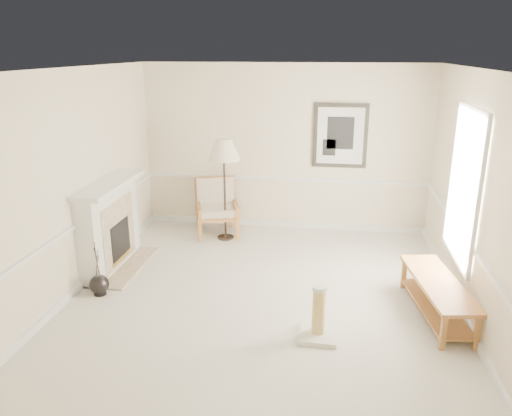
{
  "coord_description": "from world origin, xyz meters",
  "views": [
    {
      "loc": [
        0.79,
        -5.86,
        3.12
      ],
      "look_at": [
        -0.2,
        0.7,
        0.99
      ],
      "focal_mm": 35.0,
      "sensor_mm": 36.0,
      "label": 1
    }
  ],
  "objects": [
    {
      "name": "ground",
      "position": [
        0.0,
        0.0,
        0.0
      ],
      "size": [
        5.5,
        5.5,
        0.0
      ],
      "primitive_type": "plane",
      "color": "silver",
      "rests_on": "ground"
    },
    {
      "name": "room",
      "position": [
        0.14,
        0.08,
        1.87
      ],
      "size": [
        5.04,
        5.54,
        2.92
      ],
      "color": "beige",
      "rests_on": "ground"
    },
    {
      "name": "fireplace",
      "position": [
        -2.34,
        0.6,
        0.64
      ],
      "size": [
        0.64,
        1.64,
        1.31
      ],
      "color": "white",
      "rests_on": "ground"
    },
    {
      "name": "floor_vase",
      "position": [
        -2.15,
        -0.28,
        0.14
      ],
      "size": [
        0.26,
        0.26,
        0.76
      ],
      "rotation": [
        0.0,
        0.0,
        -0.4
      ],
      "color": "black",
      "rests_on": "ground"
    },
    {
      "name": "armchair",
      "position": [
        -1.14,
        2.29,
        0.51
      ],
      "size": [
        0.92,
        0.95,
        0.96
      ],
      "rotation": [
        0.0,
        0.0,
        0.31
      ],
      "color": "#A76E35",
      "rests_on": "ground"
    },
    {
      "name": "floor_lamp",
      "position": [
        -0.92,
        1.99,
        1.5
      ],
      "size": [
        0.58,
        0.58,
        1.72
      ],
      "rotation": [
        0.0,
        0.0,
        0.08
      ],
      "color": "black",
      "rests_on": "ground"
    },
    {
      "name": "bench",
      "position": [
        2.15,
        -0.18,
        0.31
      ],
      "size": [
        0.72,
        1.66,
        0.46
      ],
      "rotation": [
        0.0,
        0.0,
        0.15
      ],
      "color": "#A76E35",
      "rests_on": "ground"
    },
    {
      "name": "scratching_post",
      "position": [
        0.74,
        -0.87,
        0.2
      ],
      "size": [
        0.46,
        0.46,
        0.63
      ],
      "rotation": [
        0.0,
        0.0,
        -0.05
      ],
      "color": "beige",
      "rests_on": "ground"
    }
  ]
}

